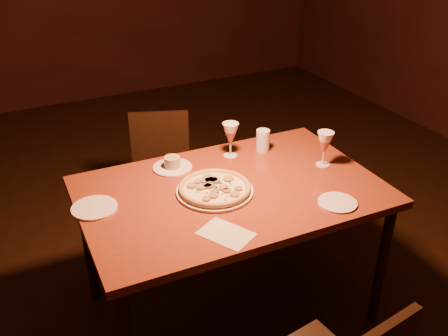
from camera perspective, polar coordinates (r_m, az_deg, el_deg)
name	(u,v)px	position (r m, az deg, el deg)	size (l,w,h in m)	color
floor	(197,310)	(2.83, -3.10, -15.85)	(7.00, 7.00, 0.00)	black
dining_table	(231,200)	(2.41, 0.81, -3.70)	(1.44, 0.95, 0.76)	maroon
chair_far	(161,168)	(3.25, -7.20, 0.02)	(0.49, 0.49, 0.78)	black
pizza_plate	(215,188)	(2.34, -1.06, -2.35)	(0.36, 0.36, 0.04)	silver
ramekin_saucer	(172,165)	(2.56, -5.92, 0.38)	(0.20, 0.20, 0.06)	silver
wine_glass_far	(230,140)	(2.63, 0.75, 3.23)	(0.09, 0.09, 0.19)	#BC594E
wine_glass_right	(324,149)	(2.59, 11.38, 2.16)	(0.08, 0.08, 0.19)	#BC594E
water_tumbler	(263,141)	(2.71, 4.46, 3.15)	(0.07, 0.07, 0.12)	silver
side_plate_left	(94,208)	(2.30, -14.60, -4.43)	(0.20, 0.20, 0.01)	silver
side_plate_near	(337,203)	(2.32, 12.84, -3.88)	(0.18, 0.18, 0.01)	silver
menu_card	(226,234)	(2.07, 0.24, -7.52)	(0.15, 0.22, 0.00)	beige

